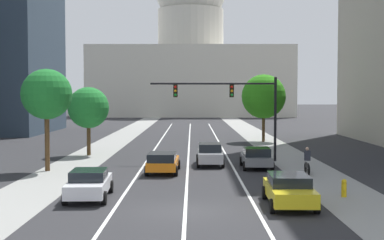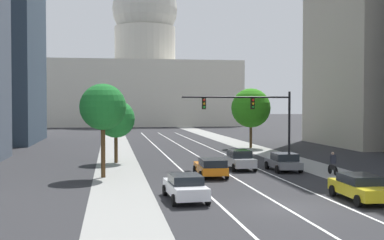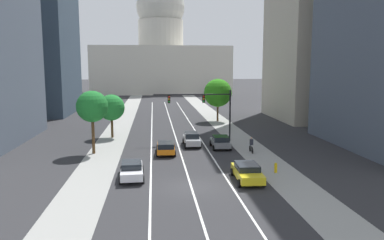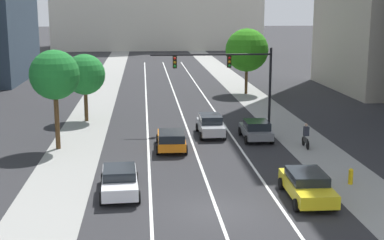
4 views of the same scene
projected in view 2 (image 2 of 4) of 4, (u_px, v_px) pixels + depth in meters
ground_plane at (180, 145)px, 65.45m from camera, size 400.00×400.00×0.00m
sidewalk_left at (116, 150)px, 59.22m from camera, size 3.71×130.00×0.01m
sidewalk_right at (252, 148)px, 61.82m from camera, size 3.71×130.00×0.01m
lane_stripe_left at (168, 158)px, 50.14m from camera, size 0.16×90.00×0.01m
lane_stripe_center at (200, 157)px, 50.65m from camera, size 0.16×90.00×0.01m
lane_stripe_right at (231, 157)px, 51.15m from camera, size 0.16×90.00×0.01m
capitol_building at (145, 73)px, 128.93m from camera, size 45.93×22.66×38.76m
car_white at (185, 187)px, 28.03m from camera, size 2.19×4.68×1.43m
car_orange at (211, 167)px, 37.00m from camera, size 2.16×4.65×1.40m
car_yellow at (361, 187)px, 27.85m from camera, size 2.22×4.77×1.43m
car_gray at (284, 162)px, 40.26m from camera, size 2.12×4.09×1.45m
car_silver at (240, 159)px, 41.39m from camera, size 1.93×4.25×1.57m
traffic_signal_mast at (255, 111)px, 43.82m from camera, size 9.58×0.39×6.41m
cyclist at (333, 164)px, 38.17m from camera, size 0.36×1.70×1.72m
street_tree_mid_left at (116, 119)px, 45.84m from camera, size 3.43×3.43×5.71m
street_tree_near_left at (103, 107)px, 36.62m from camera, size 3.36×3.36×6.79m
street_tree_mid_right at (251, 108)px, 61.42m from camera, size 4.74×4.74×7.23m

